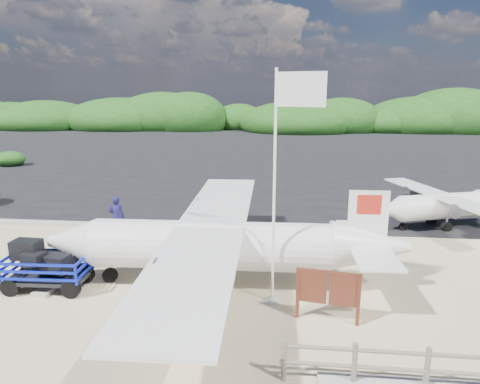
{
  "coord_description": "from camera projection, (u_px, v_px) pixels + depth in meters",
  "views": [
    {
      "loc": [
        2.9,
        -13.25,
        6.22
      ],
      "look_at": [
        1.06,
        4.26,
        2.01
      ],
      "focal_mm": 32.0,
      "sensor_mm": 36.0,
      "label": 1
    }
  ],
  "objects": [
    {
      "name": "flagpole",
      "position": [
        272.0,
        302.0,
        12.9
      ],
      "size": [
        1.47,
        0.95,
        6.8
      ],
      "primitive_type": null,
      "rotation": [
        0.0,
        0.0,
        -0.3
      ],
      "color": "white",
      "rests_on": "ground"
    },
    {
      "name": "crew_a",
      "position": [
        117.0,
        217.0,
        18.33
      ],
      "size": [
        0.76,
        0.6,
        1.84
      ],
      "primitive_type": "imported",
      "rotation": [
        0.0,
        0.0,
        3.4
      ],
      "color": "#17154F",
      "rests_on": "ground"
    },
    {
      "name": "crew_c",
      "position": [
        210.0,
        225.0,
        17.57
      ],
      "size": [
        1.05,
        0.66,
        1.66
      ],
      "primitive_type": "imported",
      "rotation": [
        0.0,
        0.0,
        2.86
      ],
      "color": "#17154F",
      "rests_on": "ground"
    },
    {
      "name": "crew_b",
      "position": [
        222.0,
        217.0,
        18.4
      ],
      "size": [
        0.98,
        0.82,
        1.82
      ],
      "primitive_type": "imported",
      "rotation": [
        0.0,
        0.0,
        3.3
      ],
      "color": "#17154F",
      "rests_on": "ground"
    },
    {
      "name": "baggage_cart",
      "position": [
        50.0,
        289.0,
        13.72
      ],
      "size": [
        2.76,
        1.65,
        1.35
      ],
      "primitive_type": null,
      "rotation": [
        0.0,
        0.0,
        0.04
      ],
      "color": "#0C1FBF",
      "rests_on": "ground"
    },
    {
      "name": "asphalt_apron",
      "position": [
        256.0,
        152.0,
        43.57
      ],
      "size": [
        90.0,
        50.0,
        0.04
      ],
      "primitive_type": null,
      "color": "#B2B2B2",
      "rests_on": "ground"
    },
    {
      "name": "ground",
      "position": [
        196.0,
        277.0,
        14.56
      ],
      "size": [
        160.0,
        160.0,
        0.0
      ],
      "primitive_type": "plane",
      "color": "beige"
    },
    {
      "name": "aircraft_small",
      "position": [
        131.0,
        146.0,
        48.86
      ],
      "size": [
        8.24,
        8.24,
        2.34
      ],
      "primitive_type": null,
      "rotation": [
        0.0,
        0.0,
        3.47
      ],
      "color": "#B2B2B2",
      "rests_on": "ground"
    },
    {
      "name": "signboard",
      "position": [
        326.0,
        321.0,
        11.81
      ],
      "size": [
        1.86,
        0.47,
        1.53
      ],
      "primitive_type": null,
      "rotation": [
        0.0,
        0.0,
        -0.16
      ],
      "color": "#5E2B1A",
      "rests_on": "ground"
    },
    {
      "name": "vegetation_band",
      "position": [
        267.0,
        130.0,
        67.75
      ],
      "size": [
        124.0,
        8.0,
        4.4
      ],
      "primitive_type": null,
      "color": "#B2B2B2",
      "rests_on": "ground"
    }
  ]
}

